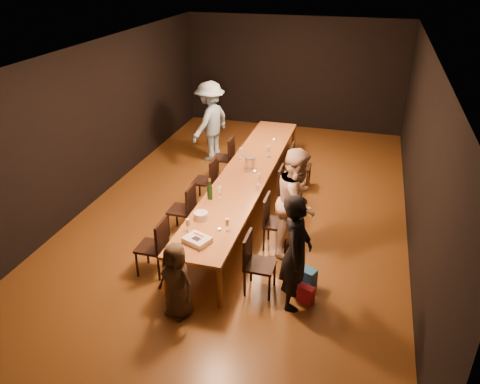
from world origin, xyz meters
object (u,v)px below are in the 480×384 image
(chair_right_2, at_px, (290,191))
(woman_birthday, at_px, (296,252))
(chair_right_3, at_px, (300,166))
(champagne_bottle, at_px, (210,189))
(chair_right_0, at_px, (260,264))
(chair_left_1, at_px, (181,209))
(man_blue, at_px, (210,122))
(chair_left_3, at_px, (223,157))
(ice_bucket, at_px, (250,162))
(table, at_px, (246,174))
(birthday_cake, at_px, (197,240))
(chair_left_2, at_px, (205,180))
(chair_left_0, at_px, (152,246))
(plate_stack, at_px, (201,216))
(chair_right_1, at_px, (277,223))
(woman_tan, at_px, (297,202))
(child, at_px, (176,280))

(chair_right_2, height_order, woman_birthday, woman_birthday)
(chair_right_3, height_order, woman_birthday, woman_birthday)
(champagne_bottle, bearing_deg, chair_right_0, -45.82)
(chair_left_1, bearing_deg, man_blue, 10.13)
(chair_right_3, height_order, chair_left_3, same)
(chair_left_3, relative_size, ice_bucket, 4.41)
(table, relative_size, birthday_cake, 13.70)
(chair_left_2, bearing_deg, ice_bucket, -73.95)
(ice_bucket, bearing_deg, woman_birthday, -63.67)
(chair_left_0, bearing_deg, chair_right_0, -90.00)
(plate_stack, bearing_deg, woman_birthday, -21.96)
(woman_birthday, height_order, birthday_cake, woman_birthday)
(chair_right_1, distance_m, man_blue, 4.04)
(chair_left_3, bearing_deg, woman_birthday, -149.25)
(woman_tan, bearing_deg, child, 155.27)
(child, distance_m, plate_stack, 1.32)
(child, relative_size, champagne_bottle, 3.00)
(birthday_cake, xyz_separation_m, plate_stack, (-0.17, 0.63, 0.02))
(chair_left_2, xyz_separation_m, chair_left_3, (0.00, 1.20, 0.00))
(table, distance_m, chair_left_2, 0.88)
(chair_right_1, relative_size, chair_left_1, 1.00)
(chair_right_2, xyz_separation_m, chair_left_0, (-1.70, -2.40, 0.00))
(chair_left_3, relative_size, child, 0.83)
(chair_right_2, distance_m, champagne_bottle, 1.74)
(chair_right_0, relative_size, chair_left_3, 1.00)
(chair_right_3, height_order, chair_left_2, same)
(plate_stack, bearing_deg, chair_left_3, 101.45)
(chair_right_0, distance_m, birthday_cake, 0.97)
(man_blue, bearing_deg, chair_left_3, 50.09)
(chair_right_0, height_order, birthday_cake, chair_right_0)
(chair_left_1, xyz_separation_m, plate_stack, (0.63, -0.69, 0.35))
(table, bearing_deg, chair_right_1, -54.69)
(man_blue, height_order, ice_bucket, man_blue)
(woman_tan, bearing_deg, table, 51.50)
(chair_left_3, distance_m, plate_stack, 3.17)
(chair_left_1, height_order, chair_left_2, same)
(chair_right_1, bearing_deg, champagne_bottle, -89.80)
(chair_right_1, height_order, plate_stack, chair_right_1)
(chair_left_2, bearing_deg, man_blue, 15.68)
(chair_left_2, distance_m, ice_bucket, 0.96)
(table, height_order, birthday_cake, birthday_cake)
(chair_left_0, height_order, birthday_cake, chair_left_0)
(chair_right_1, bearing_deg, woman_tan, 89.29)
(chair_left_0, xyz_separation_m, chair_left_1, (0.00, 1.20, 0.00))
(chair_left_0, relative_size, man_blue, 0.50)
(chair_right_3, xyz_separation_m, birthday_cake, (-0.90, -3.71, 0.33))
(plate_stack, bearing_deg, chair_right_2, 60.33)
(table, relative_size, chair_right_0, 6.45)
(table, xyz_separation_m, chair_right_1, (0.85, -1.20, -0.24))
(woman_tan, bearing_deg, chair_right_0, 173.73)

